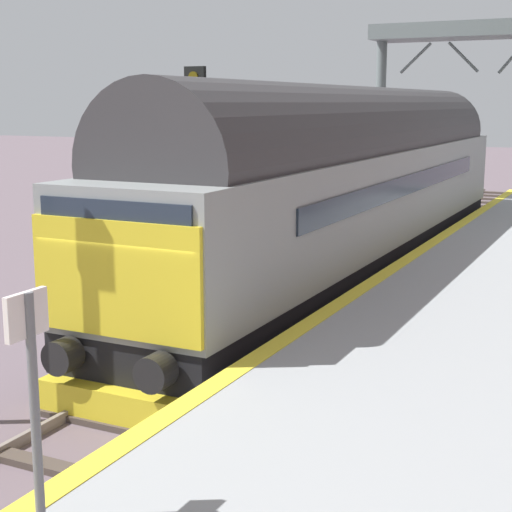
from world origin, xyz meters
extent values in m
plane|color=#66565E|center=(0.00, 0.00, 0.00)|extent=(140.00, 140.00, 0.00)
cube|color=gray|center=(-0.72, 0.00, 0.07)|extent=(0.07, 60.00, 0.15)
cube|color=gray|center=(0.72, 0.00, 0.07)|extent=(0.07, 60.00, 0.15)
cube|color=#493E36|center=(0.00, -2.67, 0.04)|extent=(2.50, 0.26, 0.09)
cube|color=#493E36|center=(0.00, -1.33, 0.04)|extent=(2.50, 0.26, 0.09)
cube|color=#493E36|center=(0.00, 0.00, 0.04)|extent=(2.50, 0.26, 0.09)
cube|color=#493E36|center=(0.00, 1.33, 0.04)|extent=(2.50, 0.26, 0.09)
cube|color=#493E36|center=(0.00, 2.67, 0.04)|extent=(2.50, 0.26, 0.09)
cube|color=#493E36|center=(0.00, 4.00, 0.04)|extent=(2.50, 0.26, 0.09)
cube|color=#493E36|center=(0.00, 5.33, 0.04)|extent=(2.50, 0.26, 0.09)
cube|color=#493E36|center=(0.00, 6.67, 0.04)|extent=(2.50, 0.26, 0.09)
cube|color=#493E36|center=(0.00, 8.00, 0.04)|extent=(2.50, 0.26, 0.09)
cube|color=#493E36|center=(0.00, 9.33, 0.04)|extent=(2.50, 0.26, 0.09)
cube|color=#493E36|center=(0.00, 10.67, 0.04)|extent=(2.50, 0.26, 0.09)
cube|color=#493E36|center=(0.00, 12.00, 0.04)|extent=(2.50, 0.26, 0.09)
cube|color=#493E36|center=(0.00, 13.33, 0.04)|extent=(2.50, 0.26, 0.09)
cube|color=#493E36|center=(0.00, 14.67, 0.04)|extent=(2.50, 0.26, 0.09)
cube|color=#493E36|center=(0.00, 16.00, 0.04)|extent=(2.50, 0.26, 0.09)
cube|color=#493E36|center=(0.00, 17.33, 0.04)|extent=(2.50, 0.26, 0.09)
cube|color=#493E36|center=(0.00, 18.67, 0.04)|extent=(2.50, 0.26, 0.09)
cube|color=#493E36|center=(0.00, 20.00, 0.04)|extent=(2.50, 0.26, 0.09)
cube|color=#493E36|center=(0.00, 21.33, 0.04)|extent=(2.50, 0.26, 0.09)
cube|color=#493E36|center=(0.00, 22.67, 0.04)|extent=(2.50, 0.26, 0.09)
cube|color=#493E36|center=(0.00, 24.00, 0.04)|extent=(2.50, 0.26, 0.09)
cube|color=#493E36|center=(0.00, 25.33, 0.04)|extent=(2.50, 0.26, 0.09)
cube|color=#493E36|center=(0.00, 26.67, 0.04)|extent=(2.50, 0.26, 0.09)
cube|color=#493E36|center=(0.00, 28.00, 0.04)|extent=(2.50, 0.26, 0.09)
cube|color=#493E36|center=(0.00, 29.33, 0.04)|extent=(2.50, 0.26, 0.09)
cube|color=#9BA0A2|center=(3.60, 0.00, 0.50)|extent=(4.00, 44.00, 1.00)
cube|color=yellow|center=(1.75, 0.00, 1.00)|extent=(0.30, 44.00, 0.01)
cube|color=black|center=(0.00, 8.38, 0.82)|extent=(2.56, 19.02, 0.60)
cube|color=gray|center=(0.00, 8.38, 2.17)|extent=(2.70, 19.02, 2.10)
cylinder|color=#383638|center=(0.00, 8.38, 3.40)|extent=(2.56, 17.50, 2.57)
cube|color=yellow|center=(0.00, -1.17, 2.02)|extent=(2.65, 0.08, 1.58)
cube|color=#232D3D|center=(0.00, -1.15, 2.75)|extent=(2.38, 0.04, 0.64)
cube|color=#232D3D|center=(1.37, 8.38, 2.47)|extent=(0.04, 13.31, 0.44)
cylinder|color=black|center=(-0.75, -1.38, 0.92)|extent=(0.48, 0.35, 0.48)
cylinder|color=black|center=(0.75, -1.38, 0.92)|extent=(0.48, 0.35, 0.48)
cube|color=yellow|center=(0.00, -1.23, 0.29)|extent=(2.43, 0.36, 0.47)
cylinder|color=black|center=(0.00, 0.62, 0.52)|extent=(1.64, 1.04, 1.04)
cylinder|color=black|center=(0.00, 1.72, 0.52)|extent=(1.64, 1.04, 1.04)
cylinder|color=black|center=(0.00, 2.82, 0.52)|extent=(1.64, 1.04, 1.04)
cylinder|color=black|center=(0.00, 13.94, 0.52)|extent=(1.64, 1.04, 1.04)
cylinder|color=black|center=(0.00, 15.04, 0.52)|extent=(1.64, 1.04, 1.04)
cylinder|color=black|center=(0.00, 16.14, 0.52)|extent=(1.64, 1.04, 1.04)
cylinder|color=gray|center=(-1.82, 4.15, 2.50)|extent=(0.14, 0.14, 4.99)
cube|color=black|center=(-1.82, 4.09, 4.36)|extent=(0.44, 0.10, 1.27)
cylinder|color=#53470A|center=(-1.82, 4.03, 4.79)|extent=(0.20, 0.06, 0.20)
cylinder|color=green|center=(-1.82, 4.03, 4.51)|extent=(0.20, 0.06, 0.20)
cylinder|color=#50504E|center=(-1.82, 4.03, 4.23)|extent=(0.20, 0.06, 0.20)
cylinder|color=#500807|center=(-1.82, 4.03, 3.95)|extent=(0.20, 0.06, 0.20)
cylinder|color=slate|center=(1.97, -4.92, 1.95)|extent=(0.08, 0.08, 1.87)
cube|color=white|center=(1.94, -4.92, 2.70)|extent=(0.05, 0.44, 0.36)
cube|color=black|center=(1.91, -4.92, 2.70)|extent=(0.01, 0.20, 0.24)
cylinder|color=slate|center=(-2.40, 17.96, 3.20)|extent=(0.36, 0.36, 6.40)
cylinder|color=slate|center=(-1.19, 17.96, 5.80)|extent=(1.08, 0.10, 1.04)
cylinder|color=slate|center=(0.43, 17.96, 5.80)|extent=(1.08, 0.10, 1.05)
camera|label=1|loc=(6.10, -9.38, 4.31)|focal=55.07mm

